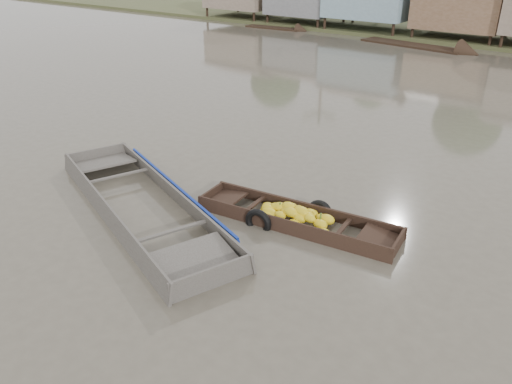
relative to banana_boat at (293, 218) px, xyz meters
The scene contains 3 objects.
ground 1.78m from the banana_boat, 145.80° to the right, with size 120.00×120.00×0.00m, color #524C3F.
banana_boat is the anchor object (origin of this frame).
viewer_boat 3.75m from the banana_boat, 150.87° to the right, with size 7.80×4.38×0.61m.
Camera 1 is at (7.14, -7.78, 5.96)m, focal length 35.00 mm.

